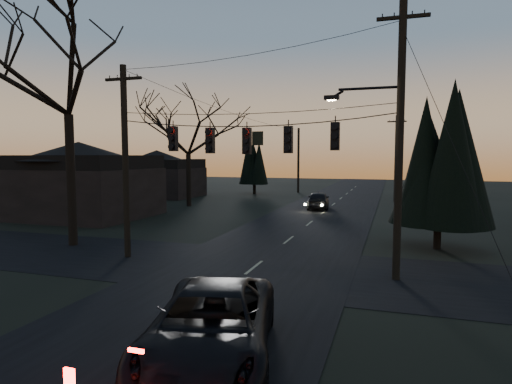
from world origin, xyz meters
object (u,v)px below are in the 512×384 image
(utility_pole_far_r, at_px, (395,202))
(bare_tree_left, at_px, (67,60))
(suv_near, at_px, (211,326))
(sedan_oncoming_a, at_px, (318,200))
(evergreen_right, at_px, (440,155))
(utility_pole_far_l, at_px, (298,192))
(utility_pole_right, at_px, (396,280))
(utility_pole_left, at_px, (128,257))

(utility_pole_far_r, relative_size, bare_tree_left, 0.64)
(suv_near, distance_m, sedan_oncoming_a, 28.11)
(utility_pole_far_r, height_order, suv_near, utility_pole_far_r)
(utility_pole_far_r, height_order, evergreen_right, evergreen_right)
(utility_pole_far_l, height_order, evergreen_right, evergreen_right)
(utility_pole_right, xyz_separation_m, suv_near, (-3.92, -7.85, 0.80))
(bare_tree_left, distance_m, sedan_oncoming_a, 22.66)
(suv_near, bearing_deg, bare_tree_left, 127.89)
(utility_pole_far_r, height_order, bare_tree_left, bare_tree_left)
(utility_pole_left, height_order, bare_tree_left, bare_tree_left)
(bare_tree_left, height_order, evergreen_right, bare_tree_left)
(utility_pole_far_r, bearing_deg, bare_tree_left, -120.50)
(utility_pole_far_l, bearing_deg, bare_tree_left, -96.89)
(bare_tree_left, bearing_deg, suv_near, -38.09)
(utility_pole_far_r, height_order, sedan_oncoming_a, utility_pole_far_r)
(suv_near, height_order, sedan_oncoming_a, suv_near)
(evergreen_right, height_order, sedan_oncoming_a, evergreen_right)
(utility_pole_left, bearing_deg, utility_pole_right, 0.00)
(utility_pole_far_l, height_order, bare_tree_left, bare_tree_left)
(utility_pole_far_l, relative_size, suv_near, 1.39)
(utility_pole_far_l, relative_size, evergreen_right, 1.00)
(utility_pole_left, relative_size, suv_near, 1.48)
(utility_pole_left, xyz_separation_m, bare_tree_left, (-4.19, 1.37, 9.26))
(evergreen_right, distance_m, suv_near, 15.65)
(suv_near, bearing_deg, utility_pole_far_r, 69.74)
(bare_tree_left, relative_size, suv_near, 2.30)
(utility_pole_left, relative_size, bare_tree_left, 0.64)
(utility_pole_right, height_order, suv_near, utility_pole_right)
(utility_pole_far_l, bearing_deg, evergreen_right, -65.75)
(utility_pole_right, relative_size, evergreen_right, 1.25)
(bare_tree_left, bearing_deg, utility_pole_left, -18.12)
(utility_pole_right, distance_m, suv_near, 8.81)
(bare_tree_left, bearing_deg, utility_pole_far_l, 83.11)
(utility_pole_far_l, xyz_separation_m, suv_near, (7.58, -43.85, 0.80))
(suv_near, bearing_deg, evergreen_right, 53.27)
(evergreen_right, distance_m, sedan_oncoming_a, 16.69)
(utility_pole_right, xyz_separation_m, utility_pole_far_l, (-11.50, 36.00, 0.00))
(bare_tree_left, xyz_separation_m, sedan_oncoming_a, (9.39, 18.79, -8.51))
(utility_pole_far_r, bearing_deg, utility_pole_left, -112.33)
(utility_pole_left, bearing_deg, utility_pole_far_l, 90.00)
(utility_pole_far_r, distance_m, utility_pole_far_l, 14.01)
(evergreen_right, bearing_deg, sedan_oncoming_a, 120.49)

